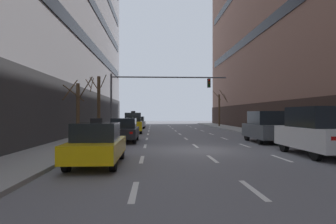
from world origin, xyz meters
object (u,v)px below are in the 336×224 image
Objects in this scene: car_driving_1 at (138,123)px; car_driving_3 at (124,130)px; street_tree_2 at (78,110)px; taxi_driving_0 at (97,144)px; taxi_driving_2 at (133,123)px; street_tree_1 at (98,104)px; traffic_signal_0 at (151,90)px; street_tree_0 at (219,109)px; car_parked_1 at (316,131)px; car_parked_2 at (265,127)px; pedestrian_0 at (325,129)px.

car_driving_3 is (-0.03, -18.23, 0.03)m from car_driving_1.
street_tree_2 reaches higher than car_driving_3.
taxi_driving_0 is 27.09m from car_driving_1.
taxi_driving_2 is 8.99m from car_driving_3.
taxi_driving_2 is 4.97m from street_tree_1.
traffic_signal_0 is 18.05m from street_tree_0.
taxi_driving_0 is 0.91× the size of car_parked_1.
car_parked_1 is at bearing -23.64° from street_tree_2.
car_driving_1 is at bearing 110.48° from car_parked_1.
street_tree_1 reaches higher than car_driving_3.
car_driving_1 is 0.80× the size of street_tree_0.
street_tree_0 is at bearing 49.38° from street_tree_1.
traffic_signal_0 is 10.01m from street_tree_2.
street_tree_2 is at bearing -89.87° from street_tree_1.
car_parked_1 is 6.12m from car_parked_2.
street_tree_1 is (-2.76, -13.01, 2.01)m from car_driving_1.
traffic_signal_0 is at bearing 76.06° from car_driving_3.
car_driving_3 is 1.05× the size of street_tree_2.
pedestrian_0 is (12.00, -12.50, 0.00)m from taxi_driving_2.
car_parked_1 is at bearing -36.42° from car_driving_3.
pedestrian_0 is (2.55, -2.66, -0.03)m from car_parked_2.
taxi_driving_2 is at bearing 89.58° from taxi_driving_0.
car_driving_3 is 0.40× the size of traffic_signal_0.
car_driving_3 is 3.45m from street_tree_2.
car_driving_3 is at bearing 89.12° from taxi_driving_0.
traffic_signal_0 is 5.05m from street_tree_1.
street_tree_1 reaches higher than car_driving_1.
traffic_signal_0 is at bearing 22.53° from street_tree_1.
street_tree_0 reaches higher than car_driving_1.
car_parked_2 reaches higher than taxi_driving_0.
taxi_driving_0 reaches higher than pedestrian_0.
car_driving_1 is at bearing 98.79° from traffic_signal_0.
traffic_signal_0 is (-7.69, 14.05, 3.05)m from car_parked_1.
taxi_driving_0 is at bearing -156.20° from pedestrian_0.
car_driving_1 is at bearing 82.14° from street_tree_2.
car_parked_1 is (9.44, -6.97, 0.32)m from car_driving_3.
car_parked_2 is (9.58, 8.01, 0.26)m from taxi_driving_0.
street_tree_2 is at bearing -97.86° from car_driving_1.
traffic_signal_0 is 2.07× the size of street_tree_0.
car_parked_2 is (0.00, 6.12, -0.07)m from car_parked_1.
pedestrian_0 is at bearing -7.23° from street_tree_2.
street_tree_2 is (-2.57, 7.21, 1.38)m from taxi_driving_0.
car_driving_1 is 26.90m from car_parked_1.
street_tree_0 reaches higher than street_tree_1.
street_tree_1 is at bearing 134.96° from car_parked_1.
taxi_driving_0 is 7.78m from street_tree_2.
street_tree_0 is 22.18m from street_tree_1.
car_parked_1 is 0.89× the size of street_tree_0.
car_driving_1 is 18.23m from car_driving_3.
street_tree_0 is 1.26× the size of street_tree_2.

